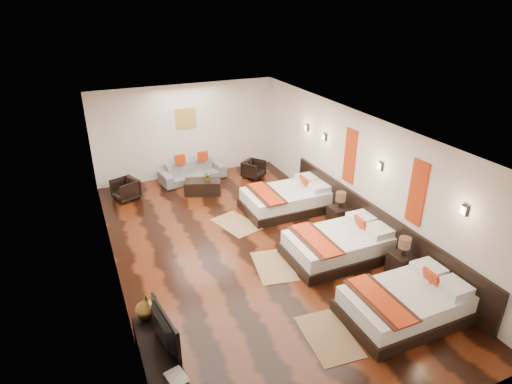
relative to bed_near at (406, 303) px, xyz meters
name	(u,v)px	position (x,y,z in m)	size (l,w,h in m)	color
floor	(248,250)	(-1.70, 3.08, -0.28)	(5.50, 9.50, 0.01)	black
ceiling	(247,127)	(-1.70, 3.08, 2.52)	(5.50, 9.50, 0.01)	white
back_wall	(187,131)	(-1.70, 7.83, 1.12)	(5.50, 0.01, 2.80)	silver
left_wall	(110,218)	(-4.45, 3.08, 1.12)	(0.01, 9.50, 2.80)	silver
right_wall	(357,172)	(1.05, 3.08, 1.12)	(0.01, 9.50, 2.80)	silver
headboard_panel	(373,224)	(1.01, 2.28, 0.17)	(0.08, 6.60, 0.90)	black
bed_near	(406,303)	(0.00, 0.00, 0.00)	(2.15, 1.35, 0.82)	black
bed_mid	(339,245)	(0.00, 2.06, 0.01)	(2.22, 1.39, 0.85)	black
bed_far	(287,199)	(0.00, 4.49, 0.01)	(2.22, 1.40, 0.85)	black
nightstand_a	(401,262)	(0.75, 0.99, 0.02)	(0.44, 0.44, 0.87)	black
nightstand_b	(339,214)	(0.75, 3.19, 0.03)	(0.45, 0.45, 0.90)	black
jute_mat_near	(328,336)	(-1.49, 0.10, -0.28)	(0.75, 1.20, 0.01)	olive
jute_mat_mid	(274,266)	(-1.44, 2.28, -0.28)	(0.75, 1.20, 0.01)	olive
jute_mat_far	(236,224)	(-1.51, 4.26, -0.28)	(0.75, 1.20, 0.01)	olive
tv_console	(161,367)	(-4.20, 0.32, -0.01)	(0.50, 1.80, 0.55)	black
tv	(159,330)	(-4.15, 0.45, 0.55)	(0.99, 0.13, 0.57)	black
book	(168,382)	(-4.20, -0.24, 0.28)	(0.24, 0.32, 0.03)	black
figurine	(147,307)	(-4.20, 1.15, 0.45)	(0.36, 0.36, 0.37)	brown
sofa	(192,171)	(-1.73, 7.35, 0.00)	(1.94, 0.76, 0.57)	slate
armchair_left	(126,189)	(-3.77, 6.79, 0.01)	(0.62, 0.64, 0.58)	black
armchair_right	(254,169)	(0.05, 6.79, -0.01)	(0.58, 0.60, 0.54)	black
coffee_table	(203,187)	(-1.73, 6.30, -0.08)	(1.00, 0.50, 0.40)	black
table_plant	(208,176)	(-1.58, 6.24, 0.25)	(0.24, 0.21, 0.27)	#22541C
orange_panel_a	(417,193)	(1.03, 1.18, 1.42)	(0.04, 0.40, 1.30)	#D86014
orange_panel_b	(350,156)	(1.03, 3.38, 1.42)	(0.04, 0.40, 1.30)	#D86014
sconce_near	(464,210)	(1.01, 0.08, 1.57)	(0.07, 0.12, 0.18)	black
sconce_mid	(380,166)	(1.01, 2.28, 1.57)	(0.07, 0.12, 0.18)	black
sconce_far	(324,137)	(1.01, 4.48, 1.57)	(0.07, 0.12, 0.18)	black
sconce_lounge	(307,128)	(1.01, 5.38, 1.57)	(0.07, 0.12, 0.18)	black
gold_artwork	(186,118)	(-1.70, 7.81, 1.52)	(0.60, 0.04, 0.60)	#AD873F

